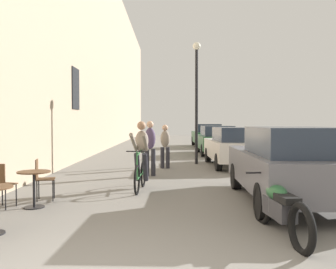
{
  "coord_description": "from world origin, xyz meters",
  "views": [
    {
      "loc": [
        0.62,
        -3.57,
        1.68
      ],
      "look_at": [
        0.7,
        15.77,
        1.04
      ],
      "focal_mm": 39.28,
      "sensor_mm": 36.0,
      "label": 1
    }
  ],
  "objects": [
    {
      "name": "parked_car_second",
      "position": [
        3.13,
        10.39,
        0.78
      ],
      "size": [
        1.86,
        4.25,
        1.5
      ],
      "color": "beige",
      "rests_on": "ground_plane"
    },
    {
      "name": "pedestrian_near",
      "position": [
        0.06,
        7.93,
        0.97
      ],
      "size": [
        0.37,
        0.28,
        1.73
      ],
      "color": "#26262D",
      "rests_on": "ground_plane"
    },
    {
      "name": "pedestrian_mid",
      "position": [
        0.51,
        9.84,
        0.9
      ],
      "size": [
        0.36,
        0.27,
        1.6
      ],
      "color": "#26262D",
      "rests_on": "ground_plane"
    },
    {
      "name": "cyclist_on_bicycle",
      "position": [
        -0.06,
        5.63,
        0.81
      ],
      "size": [
        0.52,
        1.76,
        1.74
      ],
      "color": "black",
      "rests_on": "ground_plane"
    },
    {
      "name": "street_lamp",
      "position": [
        1.77,
        11.25,
        3.11
      ],
      "size": [
        0.32,
        0.32,
        4.9
      ],
      "color": "black",
      "rests_on": "ground_plane"
    },
    {
      "name": "cafe_chair_mid_toward_street",
      "position": [
        -2.1,
        4.3,
        0.52
      ],
      "size": [
        0.45,
        0.45,
        0.89
      ],
      "color": "black",
      "rests_on": "ground_plane"
    },
    {
      "name": "parked_car_nearest",
      "position": [
        3.13,
        4.03,
        0.82
      ],
      "size": [
        2.0,
        4.52,
        1.59
      ],
      "color": "#595960",
      "rests_on": "ground_plane"
    },
    {
      "name": "parked_motorcycle",
      "position": [
        2.28,
        1.84,
        0.4
      ],
      "size": [
        0.62,
        2.14,
        0.92
      ],
      "color": "black",
      "rests_on": "ground_plane"
    },
    {
      "name": "cafe_table_mid",
      "position": [
        -2.02,
        3.62,
        0.52
      ],
      "size": [
        0.64,
        0.64,
        0.72
      ],
      "color": "black",
      "rests_on": "ground_plane"
    },
    {
      "name": "parked_car_third",
      "position": [
        3.13,
        15.63,
        0.78
      ],
      "size": [
        1.82,
        4.24,
        1.5
      ],
      "color": "#23512D",
      "rests_on": "ground_plane"
    },
    {
      "name": "building_facade_left",
      "position": [
        -3.45,
        14.0,
        5.91
      ],
      "size": [
        0.54,
        68.0,
        11.82
      ],
      "color": "tan",
      "rests_on": "ground_plane"
    },
    {
      "name": "parked_car_fourth",
      "position": [
        3.31,
        21.69,
        0.81
      ],
      "size": [
        1.89,
        4.42,
        1.57
      ],
      "color": "#23512D",
      "rests_on": "ground_plane"
    }
  ]
}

